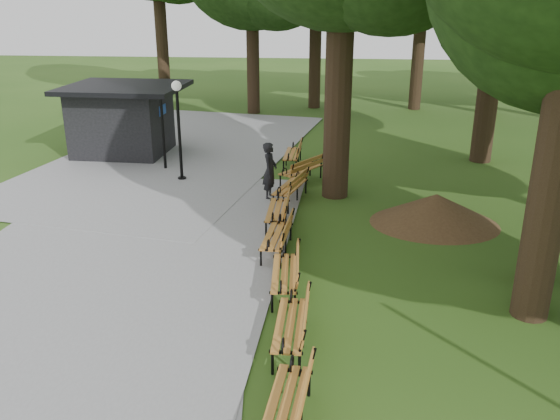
# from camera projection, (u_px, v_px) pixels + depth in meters

# --- Properties ---
(ground) EXTENTS (100.00, 100.00, 0.00)m
(ground) POSITION_uv_depth(u_px,v_px,m) (254.00, 390.00, 9.12)
(ground) COLOR #2A4E16
(ground) RESTS_ON ground
(path) EXTENTS (12.00, 38.00, 0.06)m
(path) POSITION_uv_depth(u_px,v_px,m) (85.00, 287.00, 12.26)
(path) COLOR gray
(path) RESTS_ON ground
(person) EXTENTS (0.49, 0.67, 1.73)m
(person) POSITION_uv_depth(u_px,v_px,m) (270.00, 171.00, 17.39)
(person) COLOR black
(person) RESTS_ON ground
(kiosk) EXTENTS (4.38, 3.85, 2.67)m
(kiosk) POSITION_uv_depth(u_px,v_px,m) (122.00, 120.00, 22.10)
(kiosk) COLOR black
(kiosk) RESTS_ON ground
(lamp_post) EXTENTS (0.32, 0.32, 3.27)m
(lamp_post) POSITION_uv_depth(u_px,v_px,m) (178.00, 110.00, 18.59)
(lamp_post) COLOR black
(lamp_post) RESTS_ON ground
(dirt_mound) EXTENTS (2.88, 2.88, 0.85)m
(dirt_mound) POSITION_uv_depth(u_px,v_px,m) (435.00, 209.00, 15.58)
(dirt_mound) COLOR #47301C
(dirt_mound) RESTS_ON ground
(bench_2) EXTENTS (0.81, 1.95, 0.88)m
(bench_2) POSITION_uv_depth(u_px,v_px,m) (286.00, 405.00, 8.13)
(bench_2) COLOR #B06D28
(bench_2) RESTS_ON ground
(bench_3) EXTENTS (0.65, 1.90, 0.88)m
(bench_3) POSITION_uv_depth(u_px,v_px,m) (290.00, 325.00, 10.10)
(bench_3) COLOR #B06D28
(bench_3) RESTS_ON ground
(bench_4) EXTENTS (0.75, 1.93, 0.88)m
(bench_4) POSITION_uv_depth(u_px,v_px,m) (285.00, 273.00, 11.96)
(bench_4) COLOR #B06D28
(bench_4) RESTS_ON ground
(bench_5) EXTENTS (0.77, 1.94, 0.88)m
(bench_5) POSITION_uv_depth(u_px,v_px,m) (276.00, 236.00, 13.81)
(bench_5) COLOR #B06D28
(bench_5) RESTS_ON ground
(bench_6) EXTENTS (0.66, 1.91, 0.88)m
(bench_6) POSITION_uv_depth(u_px,v_px,m) (278.00, 210.00, 15.43)
(bench_6) COLOR #B06D28
(bench_6) RESTS_ON ground
(bench_7) EXTENTS (1.12, 2.00, 0.88)m
(bench_7) POSITION_uv_depth(u_px,v_px,m) (290.00, 187.00, 17.32)
(bench_7) COLOR #B06D28
(bench_7) RESTS_ON ground
(bench_8) EXTENTS (1.57, 1.94, 0.88)m
(bench_8) POSITION_uv_depth(u_px,v_px,m) (301.00, 170.00, 18.99)
(bench_8) COLOR #B06D28
(bench_8) RESTS_ON ground
(bench_9) EXTENTS (0.69, 1.92, 0.88)m
(bench_9) POSITION_uv_depth(u_px,v_px,m) (292.00, 154.00, 20.86)
(bench_9) COLOR #B06D28
(bench_9) RESTS_ON ground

